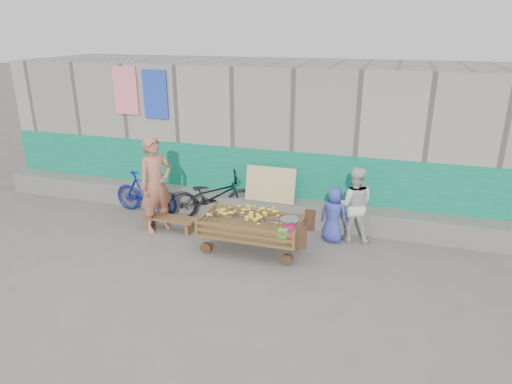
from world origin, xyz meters
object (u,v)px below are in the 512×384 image
(banana_cart, at_px, (250,222))
(vendor_man, at_px, (156,185))
(bicycle_dark, at_px, (212,196))
(bicycle_blue, at_px, (146,193))
(woman, at_px, (354,205))
(bench, at_px, (169,221))
(child, at_px, (334,215))

(banana_cart, height_order, vendor_man, vendor_man)
(bicycle_dark, xyz_separation_m, bicycle_blue, (-1.43, -0.15, -0.03))
(woman, bearing_deg, bench, 5.96)
(vendor_man, bearing_deg, child, -49.78)
(bench, distance_m, bicycle_blue, 1.11)
(vendor_man, xyz_separation_m, bicycle_blue, (-0.67, 0.69, -0.48))
(child, relative_size, bicycle_dark, 0.57)
(woman, xyz_separation_m, bicycle_blue, (-4.29, 0.02, -0.26))
(banana_cart, height_order, child, child)
(bench, bearing_deg, bicycle_blue, 143.48)
(vendor_man, height_order, bicycle_dark, vendor_man)
(child, height_order, bicycle_dark, child)
(banana_cart, bearing_deg, bench, 168.61)
(bench, height_order, bicycle_blue, bicycle_blue)
(bicycle_blue, bearing_deg, bench, -121.96)
(child, bearing_deg, bench, 23.52)
(woman, height_order, child, woman)
(bench, bearing_deg, banana_cart, -11.39)
(vendor_man, distance_m, bicycle_dark, 1.21)
(bench, distance_m, child, 3.14)
(woman, relative_size, bicycle_blue, 0.95)
(banana_cart, bearing_deg, child, 31.89)
(banana_cart, distance_m, bicycle_blue, 2.81)
(bench, height_order, child, child)
(banana_cart, height_order, bicycle_dark, bicycle_dark)
(child, bearing_deg, woman, -141.19)
(child, relative_size, bicycle_blue, 0.70)
(vendor_man, height_order, woman, vendor_man)
(banana_cart, distance_m, vendor_man, 2.02)
(bench, bearing_deg, woman, 10.33)
(bicycle_dark, height_order, bicycle_blue, bicycle_dark)
(banana_cart, xyz_separation_m, bicycle_dark, (-1.19, 1.14, -0.07))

